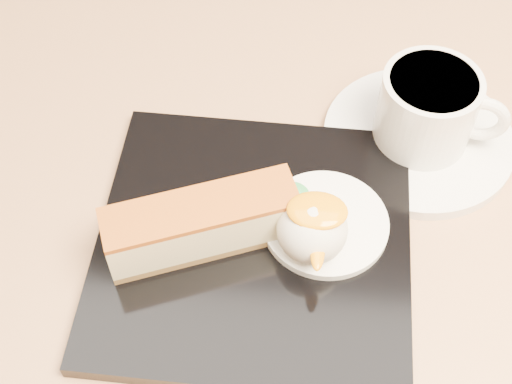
# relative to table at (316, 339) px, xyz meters

# --- Properties ---
(table) EXTENTS (0.80, 0.80, 0.72)m
(table) POSITION_rel_table_xyz_m (0.00, 0.00, 0.00)
(table) COLOR black
(table) RESTS_ON ground
(dessert_plate) EXTENTS (0.22, 0.22, 0.01)m
(dessert_plate) POSITION_rel_table_xyz_m (-0.05, -0.00, 0.16)
(dessert_plate) COLOR black
(dessert_plate) RESTS_ON table
(cheesecake) EXTENTS (0.14, 0.08, 0.04)m
(cheesecake) POSITION_rel_table_xyz_m (-0.09, -0.01, 0.19)
(cheesecake) COLOR brown
(cheesecake) RESTS_ON dessert_plate
(cream_smear) EXTENTS (0.09, 0.09, 0.01)m
(cream_smear) POSITION_rel_table_xyz_m (-0.00, 0.01, 0.17)
(cream_smear) COLOR white
(cream_smear) RESTS_ON dessert_plate
(ice_cream_scoop) EXTENTS (0.05, 0.05, 0.05)m
(ice_cream_scoop) POSITION_rel_table_xyz_m (-0.01, -0.01, 0.19)
(ice_cream_scoop) COLOR white
(ice_cream_scoop) RESTS_ON cream_smear
(mango_sauce) EXTENTS (0.04, 0.03, 0.01)m
(mango_sauce) POSITION_rel_table_xyz_m (-0.01, -0.01, 0.21)
(mango_sauce) COLOR #FF9708
(mango_sauce) RESTS_ON ice_cream_scoop
(mint_sprig) EXTENTS (0.03, 0.02, 0.00)m
(mint_sprig) POSITION_rel_table_xyz_m (-0.03, 0.04, 0.17)
(mint_sprig) COLOR green
(mint_sprig) RESTS_ON cream_smear
(saucer) EXTENTS (0.15, 0.15, 0.01)m
(saucer) POSITION_rel_table_xyz_m (0.07, 0.10, 0.16)
(saucer) COLOR white
(saucer) RESTS_ON table
(coffee_cup) EXTENTS (0.10, 0.07, 0.06)m
(coffee_cup) POSITION_rel_table_xyz_m (0.07, 0.10, 0.20)
(coffee_cup) COLOR white
(coffee_cup) RESTS_ON saucer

